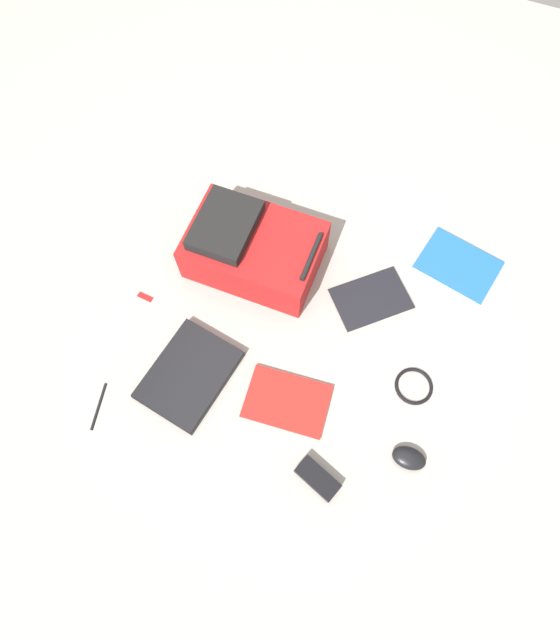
% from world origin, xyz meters
% --- Properties ---
extents(ground_plane, '(3.69, 3.69, 0.00)m').
position_xyz_m(ground_plane, '(0.00, 0.00, 0.00)').
color(ground_plane, gray).
extents(backpack, '(0.30, 0.43, 0.20)m').
position_xyz_m(backpack, '(-0.15, -0.20, 0.09)').
color(backpack, maroon).
rests_on(backpack, ground_plane).
extents(laptop, '(0.34, 0.27, 0.03)m').
position_xyz_m(laptop, '(0.31, -0.22, 0.02)').
color(laptop, black).
rests_on(laptop, ground_plane).
extents(book_comic, '(0.24, 0.29, 0.02)m').
position_xyz_m(book_comic, '(-0.39, 0.47, 0.01)').
color(book_comic, silver).
rests_on(book_comic, ground_plane).
extents(book_red, '(0.29, 0.30, 0.01)m').
position_xyz_m(book_red, '(-0.16, 0.23, 0.01)').
color(book_red, silver).
rests_on(book_red, ground_plane).
extents(book_manual, '(0.20, 0.27, 0.01)m').
position_xyz_m(book_manual, '(0.27, 0.09, 0.01)').
color(book_manual, silver).
rests_on(book_manual, ground_plane).
extents(computer_mouse, '(0.07, 0.11, 0.04)m').
position_xyz_m(computer_mouse, '(0.30, 0.49, 0.02)').
color(computer_mouse, black).
rests_on(computer_mouse, ground_plane).
extents(cable_coil, '(0.12, 0.12, 0.01)m').
position_xyz_m(cable_coil, '(0.08, 0.45, 0.01)').
color(cable_coil, black).
rests_on(cable_coil, ground_plane).
extents(power_brick, '(0.10, 0.15, 0.03)m').
position_xyz_m(power_brick, '(0.45, 0.26, 0.02)').
color(power_brick, black).
rests_on(power_brick, ground_plane).
extents(pen_black, '(0.15, 0.04, 0.01)m').
position_xyz_m(pen_black, '(0.50, -0.45, 0.00)').
color(pen_black, black).
rests_on(pen_black, ground_plane).
extents(usb_stick, '(0.02, 0.05, 0.01)m').
position_xyz_m(usb_stick, '(0.11, -0.49, 0.00)').
color(usb_stick, '#B21919').
rests_on(usb_stick, ground_plane).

